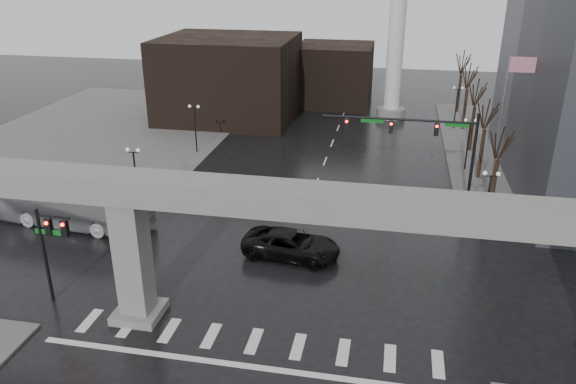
% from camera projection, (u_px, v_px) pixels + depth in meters
% --- Properties ---
extents(ground, '(160.00, 160.00, 0.00)m').
position_uv_depth(ground, '(258.00, 330.00, 30.96)').
color(ground, black).
rests_on(ground, ground).
extents(sidewalk_nw, '(28.00, 36.00, 0.15)m').
position_uv_depth(sidewalk_nw, '(121.00, 125.00, 68.05)').
color(sidewalk_nw, '#625F5E').
rests_on(sidewalk_nw, ground).
extents(elevated_guideway, '(48.00, 2.60, 8.70)m').
position_uv_depth(elevated_guideway, '(280.00, 219.00, 28.05)').
color(elevated_guideway, gray).
rests_on(elevated_guideway, ground).
extents(building_far_left, '(16.00, 14.00, 10.00)m').
position_uv_depth(building_far_left, '(229.00, 78.00, 69.44)').
color(building_far_left, black).
rests_on(building_far_left, ground).
extents(building_far_mid, '(10.00, 10.00, 8.00)m').
position_uv_depth(building_far_mid, '(334.00, 74.00, 76.75)').
color(building_far_mid, black).
rests_on(building_far_mid, ground).
extents(smokestack, '(3.60, 3.60, 30.00)m').
position_uv_depth(smokestack, '(398.00, 8.00, 66.28)').
color(smokestack, silver).
rests_on(smokestack, ground).
extents(signal_mast_arm, '(12.12, 0.43, 8.00)m').
position_uv_depth(signal_mast_arm, '(425.00, 138.00, 44.09)').
color(signal_mast_arm, black).
rests_on(signal_mast_arm, ground).
extents(signal_left_pole, '(2.30, 0.30, 6.00)m').
position_uv_depth(signal_left_pole, '(51.00, 240.00, 31.98)').
color(signal_left_pole, black).
rests_on(signal_left_pole, ground).
extents(flagpole_assembly, '(2.06, 0.12, 12.00)m').
position_uv_depth(flagpole_assembly, '(506.00, 110.00, 45.21)').
color(flagpole_assembly, silver).
rests_on(flagpole_assembly, ground).
extents(lamp_right_0, '(1.22, 0.32, 5.11)m').
position_uv_depth(lamp_right_0, '(489.00, 193.00, 39.88)').
color(lamp_right_0, black).
rests_on(lamp_right_0, ground).
extents(lamp_right_1, '(1.22, 0.32, 5.11)m').
position_uv_depth(lamp_right_1, '(469.00, 136.00, 52.53)').
color(lamp_right_1, black).
rests_on(lamp_right_1, ground).
extents(lamp_right_2, '(1.22, 0.32, 5.11)m').
position_uv_depth(lamp_right_2, '(457.00, 101.00, 65.19)').
color(lamp_right_2, black).
rests_on(lamp_right_2, ground).
extents(lamp_left_0, '(1.22, 0.32, 5.11)m').
position_uv_depth(lamp_left_0, '(135.00, 168.00, 44.63)').
color(lamp_left_0, black).
rests_on(lamp_left_0, ground).
extents(lamp_left_1, '(1.22, 0.32, 5.11)m').
position_uv_depth(lamp_left_1, '(195.00, 121.00, 57.29)').
color(lamp_left_1, black).
rests_on(lamp_left_1, ground).
extents(lamp_left_2, '(1.22, 0.32, 5.11)m').
position_uv_depth(lamp_left_2, '(233.00, 91.00, 69.94)').
color(lamp_left_2, black).
rests_on(lamp_left_2, ground).
extents(tree_right_0, '(1.09, 1.58, 7.50)m').
position_uv_depth(tree_right_0, '(494.00, 182.00, 43.60)').
color(tree_right_0, black).
rests_on(tree_right_0, ground).
extents(tree_right_1, '(1.09, 1.61, 7.67)m').
position_uv_depth(tree_right_1, '(482.00, 149.00, 50.80)').
color(tree_right_1, black).
rests_on(tree_right_1, ground).
extents(tree_right_2, '(1.10, 1.63, 7.85)m').
position_uv_depth(tree_right_2, '(473.00, 124.00, 58.01)').
color(tree_right_2, black).
rests_on(tree_right_2, ground).
extents(tree_right_3, '(1.11, 1.66, 8.02)m').
position_uv_depth(tree_right_3, '(465.00, 105.00, 65.21)').
color(tree_right_3, black).
rests_on(tree_right_3, ground).
extents(tree_right_4, '(1.12, 1.69, 8.19)m').
position_uv_depth(tree_right_4, '(460.00, 90.00, 72.42)').
color(tree_right_4, black).
rests_on(tree_right_4, ground).
extents(pickup_truck, '(6.94, 3.81, 1.84)m').
position_uv_depth(pickup_truck, '(291.00, 245.00, 38.12)').
color(pickup_truck, black).
rests_on(pickup_truck, ground).
extents(city_bus, '(13.63, 4.47, 3.73)m').
position_uv_depth(city_bus, '(66.00, 201.00, 42.48)').
color(city_bus, '#9B9C9F').
rests_on(city_bus, ground).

